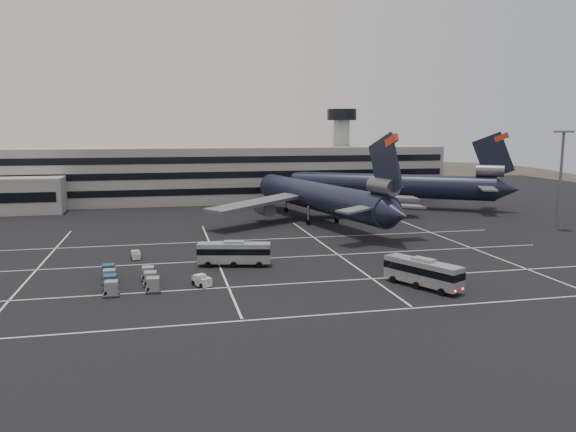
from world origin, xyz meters
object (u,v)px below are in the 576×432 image
(bus_near, at_px, (423,272))
(bus_far, at_px, (234,252))
(uld_cluster, at_px, (127,279))
(trijet_main, at_px, (319,197))
(tug_a, at_px, (136,255))

(bus_near, xyz_separation_m, bus_far, (-20.37, 15.36, -0.02))
(bus_near, relative_size, uld_cluster, 0.96)
(trijet_main, bearing_deg, uld_cluster, -143.83)
(bus_near, bearing_deg, bus_far, 115.88)
(bus_near, relative_size, bus_far, 0.98)
(bus_far, distance_m, uld_cluster, 15.46)
(bus_near, height_order, uld_cluster, bus_near)
(trijet_main, xyz_separation_m, bus_near, (-0.77, -47.69, -3.32))
(bus_far, height_order, uld_cluster, bus_far)
(tug_a, bearing_deg, bus_far, -34.89)
(trijet_main, height_order, uld_cluster, trijet_main)
(trijet_main, distance_m, bus_far, 38.78)
(bus_far, relative_size, tug_a, 4.48)
(bus_far, relative_size, uld_cluster, 0.98)
(trijet_main, distance_m, bus_near, 47.81)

